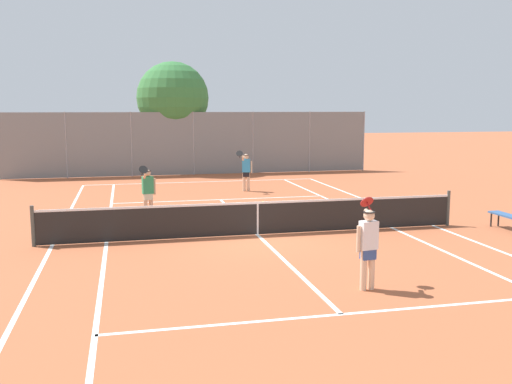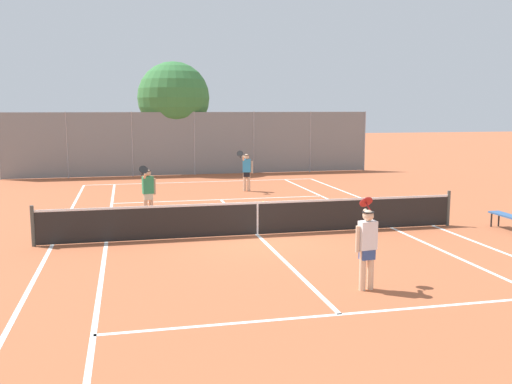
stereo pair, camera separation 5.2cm
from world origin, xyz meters
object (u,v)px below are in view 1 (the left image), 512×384
(player_near_side, at_px, (368,244))
(player_far_left, at_px, (148,190))
(player_far_right, at_px, (246,170))
(loose_tennis_ball_0, at_px, (263,202))
(tennis_net, at_px, (258,217))
(courtside_bench, at_px, (509,217))
(loose_tennis_ball_1, at_px, (84,222))
(tree_behind_left, at_px, (172,100))

(player_near_side, height_order, player_far_left, same)
(player_far_right, xyz_separation_m, loose_tennis_ball_0, (-0.01, -3.08, -0.89))
(loose_tennis_ball_0, bearing_deg, player_far_right, 89.82)
(tennis_net, bearing_deg, courtside_bench, -8.66)
(tennis_net, xyz_separation_m, loose_tennis_ball_1, (-4.88, 2.84, -0.48))
(player_near_side, distance_m, tree_behind_left, 22.12)
(player_far_right, relative_size, loose_tennis_ball_1, 26.88)
(tennis_net, relative_size, tree_behind_left, 1.98)
(loose_tennis_ball_0, relative_size, courtside_bench, 0.04)
(player_far_right, relative_size, tree_behind_left, 0.29)
(loose_tennis_ball_1, bearing_deg, player_far_right, 41.35)
(loose_tennis_ball_0, distance_m, courtside_bench, 8.68)
(player_near_side, relative_size, player_far_left, 1.00)
(tennis_net, height_order, player_far_right, player_far_right)
(tennis_net, height_order, tree_behind_left, tree_behind_left)
(loose_tennis_ball_1, distance_m, tree_behind_left, 14.86)
(tree_behind_left, bearing_deg, courtside_bench, -65.16)
(player_near_side, bearing_deg, loose_tennis_ball_0, 87.55)
(loose_tennis_ball_1, xyz_separation_m, courtside_bench, (12.13, -3.95, 0.38))
(player_near_side, height_order, loose_tennis_ball_1, player_near_side)
(player_far_left, bearing_deg, player_far_right, 50.74)
(player_far_right, bearing_deg, loose_tennis_ball_0, -90.18)
(courtside_bench, bearing_deg, tree_behind_left, 114.84)
(player_far_left, distance_m, tree_behind_left, 14.00)
(player_far_left, bearing_deg, loose_tennis_ball_1, -172.79)
(player_far_right, height_order, loose_tennis_ball_0, player_far_right)
(player_far_right, bearing_deg, loose_tennis_ball_1, -138.65)
(player_far_left, bearing_deg, player_near_side, -64.88)
(tennis_net, bearing_deg, loose_tennis_ball_1, 149.78)
(courtside_bench, relative_size, tree_behind_left, 0.25)
(player_near_side, distance_m, loose_tennis_ball_0, 10.60)
(player_near_side, xyz_separation_m, player_far_right, (0.46, 13.63, 0.00))
(tree_behind_left, bearing_deg, loose_tennis_ball_0, -77.97)
(loose_tennis_ball_0, height_order, courtside_bench, courtside_bench)
(loose_tennis_ball_1, bearing_deg, loose_tennis_ball_0, 21.56)
(player_far_left, relative_size, loose_tennis_ball_0, 26.88)
(player_far_left, relative_size, loose_tennis_ball_1, 26.88)
(courtside_bench, distance_m, tree_behind_left, 19.85)
(loose_tennis_ball_0, height_order, tree_behind_left, tree_behind_left)
(player_near_side, relative_size, player_far_right, 1.00)
(player_far_left, height_order, tree_behind_left, tree_behind_left)
(player_near_side, bearing_deg, player_far_right, 88.06)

